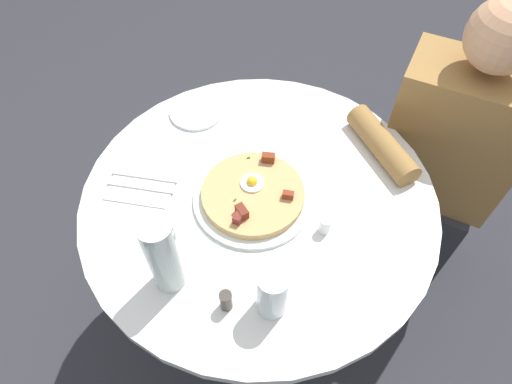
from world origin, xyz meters
TOP-DOWN VIEW (x-y plane):
  - ground_plane at (0.00, 0.00)m, footprint 6.00×6.00m
  - dining_table at (0.00, 0.00)m, footprint 0.92×0.92m
  - person_seated at (-0.42, -0.49)m, footprint 0.49×0.46m
  - pizza_plate at (0.01, 0.02)m, footprint 0.31×0.31m
  - breakfast_pizza at (0.01, 0.02)m, footprint 0.26×0.26m
  - bread_plate at (0.30, -0.19)m, footprint 0.16×0.16m
  - napkin at (0.29, 0.10)m, footprint 0.20×0.18m
  - fork at (0.30, 0.08)m, footprint 0.18×0.06m
  - knife at (0.29, 0.12)m, footprint 0.18×0.06m
  - water_glass at (-0.15, 0.26)m, footprint 0.07×0.07m
  - water_bottle at (0.08, 0.30)m, footprint 0.07×0.07m
  - salt_shaker at (-0.19, 0.03)m, footprint 0.03×0.03m
  - pepper_shaker at (-0.07, 0.30)m, footprint 0.03×0.03m

SIDE VIEW (x-z plane):
  - ground_plane at x=0.00m, z-range 0.00..0.00m
  - person_seated at x=-0.42m, z-range -0.06..1.07m
  - dining_table at x=0.00m, z-range 0.20..0.94m
  - napkin at x=0.29m, z-range 0.75..0.75m
  - bread_plate at x=0.30m, z-range 0.75..0.76m
  - pizza_plate at x=0.01m, z-range 0.75..0.76m
  - fork at x=0.30m, z-range 0.75..0.76m
  - knife at x=0.29m, z-range 0.75..0.76m
  - salt_shaker at x=-0.19m, z-range 0.75..0.79m
  - breakfast_pizza at x=0.01m, z-range 0.75..0.79m
  - pepper_shaker at x=-0.07m, z-range 0.75..0.80m
  - water_glass at x=-0.15m, z-range 0.75..0.88m
  - water_bottle at x=0.08m, z-range 0.75..0.97m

